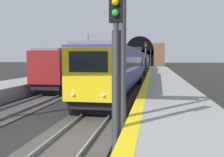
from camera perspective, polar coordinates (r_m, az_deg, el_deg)
The scene contains 12 objects.
ground_plane at distance 9.20m, azimuth -10.28°, elevation -15.21°, with size 320.00×320.00×0.00m, color black.
platform_right at distance 8.61m, azimuth 15.83°, elevation -13.25°, with size 112.00×3.78×0.98m, color gray.
platform_right_edge_strip at distance 8.44m, azimuth 4.61°, elevation -9.94°, with size 112.00×0.50×0.01m, color yellow.
track_main_line at distance 9.18m, azimuth -10.28°, elevation -14.97°, with size 160.00×3.03×0.21m.
train_main_approaching at distance 42.73m, azimuth 5.35°, elevation 3.48°, with size 61.48×3.13×4.85m.
train_adjacent_platform at distance 39.89m, azimuth -2.35°, elevation 3.36°, with size 41.01×3.31×4.76m.
railway_signal_near at distance 7.55m, azimuth 0.87°, elevation 4.80°, with size 0.39×0.38×5.17m.
railway_signal_mid at distance 34.47m, azimuth 7.47°, elevation 4.47°, with size 0.39×0.38×5.19m.
railway_signal_far at distance 81.84m, azimuth 8.54°, elevation 4.78°, with size 0.39×0.38×5.66m.
overhead_signal_gantry at distance 10.67m, azimuth -22.59°, elevation 14.29°, with size 0.70×9.05×6.47m.
tunnel_portal at distance 99.69m, azimuth 6.15°, elevation 5.27°, with size 3.05×18.73×11.20m.
catenary_mast_near at distance 56.65m, azimuth -5.27°, elevation 5.75°, with size 0.22×2.44×8.23m.
Camera 1 is at (-8.14, -2.94, 3.11)m, focal length 41.35 mm.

